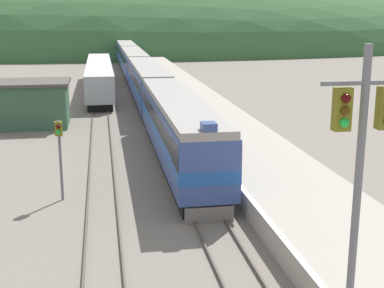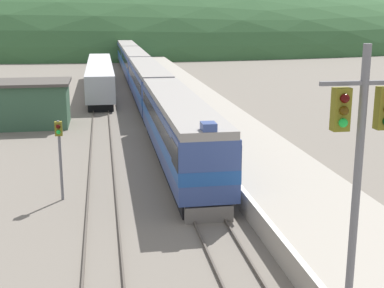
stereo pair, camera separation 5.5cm
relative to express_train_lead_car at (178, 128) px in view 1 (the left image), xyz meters
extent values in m
cube|color=#4C443D|center=(-0.72, 44.03, -2.23)|extent=(0.08, 180.00, 0.16)
cube|color=#4C443D|center=(0.72, 44.03, -2.23)|extent=(0.08, 180.00, 0.16)
cube|color=#4C443D|center=(-5.52, 44.03, -2.23)|extent=(0.08, 180.00, 0.16)
cube|color=#4C443D|center=(-4.08, 44.03, -2.23)|extent=(0.08, 180.00, 0.16)
cube|color=#9E9689|center=(4.59, 24.03, -1.78)|extent=(5.64, 140.00, 1.07)
cube|color=silver|center=(1.88, 24.03, -1.23)|extent=(0.24, 140.00, 0.01)
ellipsoid|color=#335B33|center=(0.00, 120.59, -2.31)|extent=(217.47, 97.86, 43.80)
cube|color=#385B42|center=(-11.17, 13.80, -0.53)|extent=(7.37, 4.74, 3.56)
cube|color=#47423D|center=(-11.17, 13.80, 1.37)|extent=(7.87, 5.24, 0.24)
cube|color=black|center=(0.00, 0.23, -1.89)|extent=(2.33, 19.06, 0.85)
cube|color=#334784|center=(0.00, 0.23, 0.03)|extent=(2.85, 20.27, 2.98)
cube|color=#1E4C99|center=(0.00, 0.23, -0.21)|extent=(2.88, 20.29, 0.65)
cube|color=black|center=(0.00, 0.23, 0.68)|extent=(2.87, 19.06, 0.89)
cube|color=gray|center=(0.00, 0.23, 1.71)|extent=(2.68, 20.27, 0.40)
cube|color=black|center=(0.00, -8.77, 0.68)|extent=(2.89, 2.20, 1.19)
cube|color=#334784|center=(0.00, -9.45, 2.09)|extent=(0.64, 0.80, 0.36)
cube|color=slate|center=(0.00, -9.70, -1.93)|extent=(2.22, 0.40, 0.77)
cube|color=black|center=(0.00, 21.57, -1.89)|extent=(2.33, 19.36, 0.85)
cube|color=#334784|center=(0.00, 21.57, 0.03)|extent=(2.85, 20.59, 2.98)
cube|color=#1E4C99|center=(0.00, 21.57, -0.21)|extent=(2.88, 20.61, 0.65)
cube|color=black|center=(0.00, 21.57, 0.68)|extent=(2.87, 19.36, 0.89)
cube|color=gray|center=(0.00, 21.57, 1.71)|extent=(2.68, 20.59, 0.40)
cube|color=black|center=(0.00, 43.06, -1.89)|extent=(2.33, 19.36, 0.85)
cube|color=#334784|center=(0.00, 43.06, 0.03)|extent=(2.85, 20.59, 2.98)
cube|color=#1E4C99|center=(0.00, 43.06, -0.21)|extent=(2.88, 20.61, 0.65)
cube|color=black|center=(0.00, 43.06, 0.68)|extent=(2.87, 19.36, 0.89)
cube|color=gray|center=(0.00, 43.06, 1.71)|extent=(2.68, 20.59, 0.40)
cube|color=black|center=(0.00, 64.55, -1.89)|extent=(2.33, 19.36, 0.85)
cube|color=#334784|center=(0.00, 64.55, 0.03)|extent=(2.85, 20.59, 2.98)
cube|color=#1E4C99|center=(0.00, 64.55, -0.21)|extent=(2.88, 20.61, 0.65)
cube|color=black|center=(0.00, 64.55, 0.68)|extent=(2.87, 19.36, 0.89)
cube|color=gray|center=(0.00, 64.55, 1.71)|extent=(2.68, 20.59, 0.40)
cube|color=black|center=(-4.80, 33.50, -1.91)|extent=(2.46, 28.44, 0.80)
cube|color=#BCBCC1|center=(-4.80, 33.50, -0.17)|extent=(2.90, 29.62, 2.68)
cylinder|color=slate|center=(1.46, -20.57, 1.99)|extent=(0.20, 0.20, 8.60)
cube|color=slate|center=(1.46, -20.57, 5.39)|extent=(2.20, 0.10, 0.10)
cube|color=#6B6619|center=(0.91, -20.57, 4.78)|extent=(0.40, 0.28, 1.02)
sphere|color=#3C0504|center=(0.91, -20.74, 5.07)|extent=(0.22, 0.22, 0.22)
sphere|color=#412C05|center=(0.91, -20.74, 4.78)|extent=(0.22, 0.22, 0.22)
sphere|color=green|center=(0.91, -20.74, 4.50)|extent=(0.22, 0.22, 0.22)
cylinder|color=slate|center=(-6.79, -5.52, -0.25)|extent=(0.14, 0.14, 4.12)
cube|color=#6B6619|center=(-6.79, -5.52, 1.40)|extent=(0.36, 0.28, 0.71)
sphere|color=#3C0504|center=(-6.79, -5.69, 1.54)|extent=(0.22, 0.22, 0.22)
sphere|color=green|center=(-6.79, -5.69, 1.27)|extent=(0.22, 0.22, 0.22)
camera|label=1|loc=(-4.61, -32.10, 6.97)|focal=50.00mm
camera|label=2|loc=(-4.56, -32.11, 6.97)|focal=50.00mm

